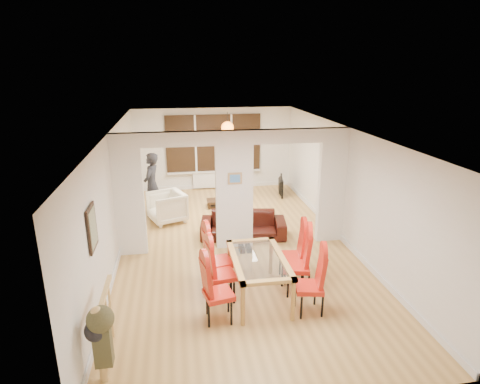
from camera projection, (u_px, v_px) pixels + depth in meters
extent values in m
cube|color=tan|center=(235.00, 246.00, 9.00)|extent=(5.00, 9.00, 0.01)
cube|color=white|center=(234.00, 191.00, 8.60)|extent=(5.00, 0.18, 2.60)
cube|color=black|center=(214.00, 143.00, 12.72)|extent=(3.00, 0.08, 1.80)
cube|color=white|center=(214.00, 180.00, 13.04)|extent=(1.40, 0.08, 0.50)
sphere|color=orange|center=(227.00, 128.00, 11.49)|extent=(0.36, 0.36, 0.36)
cube|color=gray|center=(92.00, 228.00, 5.88)|extent=(0.04, 0.52, 0.67)
cube|color=#4C8CD8|center=(235.00, 178.00, 8.42)|extent=(0.30, 0.03, 0.25)
imported|color=black|center=(243.00, 225.00, 9.41)|extent=(2.07, 1.07, 0.58)
imported|color=white|center=(167.00, 207.00, 10.29)|extent=(1.09, 1.10, 0.78)
imported|color=black|center=(152.00, 185.00, 10.58)|extent=(0.72, 0.58, 1.71)
imported|color=black|center=(279.00, 186.00, 12.50)|extent=(0.96, 0.32, 0.55)
cylinder|color=#143F19|center=(223.00, 194.00, 11.45)|extent=(0.07, 0.07, 0.29)
imported|color=#362212|center=(231.00, 198.00, 11.44)|extent=(0.23, 0.23, 0.06)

